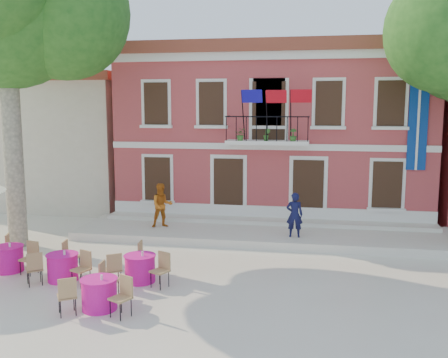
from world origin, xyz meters
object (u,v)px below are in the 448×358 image
(pedestrian_navy, at_px, (295,215))
(cafe_table_4, at_px, (140,267))
(plane_tree_west, at_px, (4,5))
(cafe_table_0, at_px, (63,266))
(cafe_table_1, at_px, (99,292))
(pedestrian_orange, at_px, (162,205))
(cafe_table_3, at_px, (8,257))

(pedestrian_navy, bearing_deg, cafe_table_4, 45.50)
(plane_tree_west, bearing_deg, cafe_table_0, -42.65)
(plane_tree_west, relative_size, pedestrian_navy, 6.96)
(pedestrian_navy, xyz_separation_m, cafe_table_0, (-6.29, -4.83, -0.67))
(pedestrian_navy, height_order, cafe_table_4, pedestrian_navy)
(cafe_table_0, xyz_separation_m, cafe_table_1, (1.87, -1.73, 0.00))
(pedestrian_orange, height_order, cafe_table_3, pedestrian_orange)
(plane_tree_west, relative_size, cafe_table_0, 5.98)
(pedestrian_orange, xyz_separation_m, cafe_table_1, (0.61, -7.15, -0.72))
(plane_tree_west, xyz_separation_m, pedestrian_orange, (4.55, 2.38, -7.05))
(cafe_table_1, bearing_deg, pedestrian_navy, 55.98)
(pedestrian_navy, bearing_deg, pedestrian_orange, -8.99)
(pedestrian_navy, xyz_separation_m, cafe_table_1, (-4.43, -6.56, -0.67))
(plane_tree_west, height_order, pedestrian_navy, plane_tree_west)
(cafe_table_3, distance_m, cafe_table_4, 4.17)
(plane_tree_west, relative_size, pedestrian_orange, 6.56)
(pedestrian_orange, xyz_separation_m, cafe_table_0, (-1.26, -5.42, -0.72))
(cafe_table_0, bearing_deg, cafe_table_1, -42.74)
(plane_tree_west, xyz_separation_m, cafe_table_1, (5.16, -4.76, -7.77))
(cafe_table_3, bearing_deg, cafe_table_1, -29.61)
(cafe_table_3, height_order, cafe_table_4, same)
(cafe_table_3, bearing_deg, pedestrian_navy, 27.83)
(pedestrian_navy, relative_size, cafe_table_0, 0.86)
(cafe_table_0, bearing_deg, pedestrian_navy, 37.50)
(cafe_table_0, bearing_deg, plane_tree_west, 137.35)
(cafe_table_1, xyz_separation_m, cafe_table_3, (-3.85, 2.19, 0.00))
(cafe_table_4, bearing_deg, pedestrian_navy, 47.82)
(cafe_table_0, bearing_deg, cafe_table_3, 166.89)
(cafe_table_1, relative_size, cafe_table_4, 1.00)
(plane_tree_west, height_order, cafe_table_3, plane_tree_west)
(pedestrian_orange, bearing_deg, cafe_table_1, -111.54)
(pedestrian_orange, bearing_deg, cafe_table_3, -149.59)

